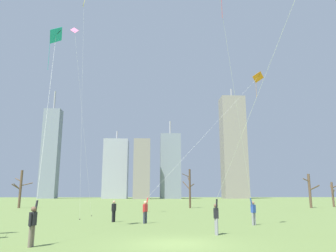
% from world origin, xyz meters
% --- Properties ---
extents(ground_plane, '(400.00, 400.00, 0.00)m').
position_xyz_m(ground_plane, '(0.00, 0.00, 0.00)').
color(ground_plane, olive).
extents(kite_flyer_foreground_right_red, '(3.66, 5.31, 15.53)m').
position_xyz_m(kite_flyer_foreground_right_red, '(5.60, 7.38, 3.29)').
color(kite_flyer_foreground_right_red, gray).
rests_on(kite_flyer_foreground_right_red, ground).
extents(kite_flyer_midfield_left_orange, '(13.43, 10.16, 15.87)m').
position_xyz_m(kite_flyer_midfield_left_orange, '(1.28, 12.08, 4.09)').
color(kite_flyer_midfield_left_orange, '#33384C').
rests_on(kite_flyer_midfield_left_orange, ground).
extents(kite_flyer_far_back_purple, '(3.63, 9.53, 13.76)m').
position_xyz_m(kite_flyer_far_back_purple, '(2.99, 1.43, 3.08)').
color(kite_flyer_far_back_purple, gray).
rests_on(kite_flyer_far_back_purple, ground).
extents(kite_flyer_foreground_left_teal, '(1.60, 5.69, 12.53)m').
position_xyz_m(kite_flyer_foreground_left_teal, '(-6.23, 0.46, 3.30)').
color(kite_flyer_foreground_left_teal, '#726656').
rests_on(kite_flyer_foreground_left_teal, ground).
extents(bystander_watching_nearby, '(0.35, 0.45, 1.62)m').
position_xyz_m(bystander_watching_nearby, '(-3.96, 11.34, 0.90)').
color(bystander_watching_nearby, black).
rests_on(bystander_watching_nearby, ground).
extents(distant_kite_high_overhead_pink, '(2.93, 1.64, 19.45)m').
position_xyz_m(distant_kite_high_overhead_pink, '(-9.03, 17.01, 16.70)').
color(distant_kite_high_overhead_pink, pink).
rests_on(distant_kite_high_overhead_pink, ground).
extents(distant_kite_low_near_trees_yellow, '(1.47, 2.64, 22.14)m').
position_xyz_m(distant_kite_low_near_trees_yellow, '(-8.19, 15.73, 19.20)').
color(distant_kite_low_near_trees_yellow, yellow).
rests_on(distant_kite_low_near_trees_yellow, ground).
extents(bare_tree_leftmost, '(2.79, 1.84, 5.81)m').
position_xyz_m(bare_tree_leftmost, '(-21.52, 37.62, 3.01)').
color(bare_tree_leftmost, brown).
rests_on(bare_tree_leftmost, ground).
extents(bare_tree_far_right_edge, '(1.80, 2.34, 5.95)m').
position_xyz_m(bare_tree_far_right_edge, '(4.90, 35.92, 3.13)').
color(bare_tree_far_right_edge, '#4C3828').
rests_on(bare_tree_far_right_edge, ground).
extents(bare_tree_right_of_center, '(1.83, 3.55, 5.23)m').
position_xyz_m(bare_tree_right_of_center, '(23.74, 35.31, 2.77)').
color(bare_tree_right_of_center, brown).
rests_on(bare_tree_right_of_center, ground).
extents(bare_tree_center, '(1.37, 2.89, 4.08)m').
position_xyz_m(bare_tree_center, '(29.43, 38.95, 2.21)').
color(bare_tree_center, brown).
rests_on(bare_tree_center, ground).
extents(skyline_short_annex, '(9.31, 10.74, 36.48)m').
position_xyz_m(skyline_short_annex, '(7.70, 136.30, 14.81)').
color(skyline_short_annex, gray).
rests_on(skyline_short_annex, ground).
extents(skyline_mid_tower_right, '(7.12, 7.32, 25.71)m').
position_xyz_m(skyline_mid_tower_right, '(-5.22, 126.67, 12.85)').
color(skyline_mid_tower_right, gray).
rests_on(skyline_mid_tower_right, ground).
extents(skyline_slender_spire, '(7.98, 6.37, 53.33)m').
position_xyz_m(skyline_slender_spire, '(-50.49, 144.82, 21.87)').
color(skyline_slender_spire, gray).
rests_on(skyline_slender_spire, ground).
extents(skyline_tall_tower, '(11.27, 9.63, 31.66)m').
position_xyz_m(skyline_tall_tower, '(-17.75, 138.34, 13.69)').
color(skyline_tall_tower, '#9EA3AD').
rests_on(skyline_tall_tower, ground).
extents(skyline_squat_block, '(11.44, 9.03, 53.76)m').
position_xyz_m(skyline_squat_block, '(38.56, 137.92, 24.54)').
color(skyline_squat_block, gray).
rests_on(skyline_squat_block, ground).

